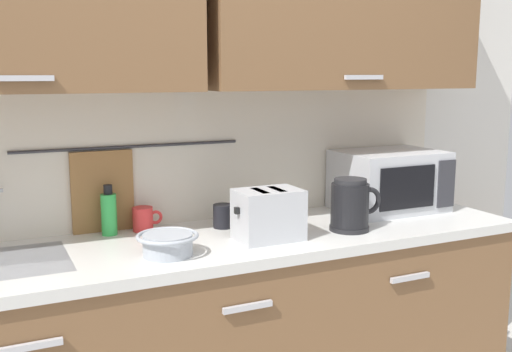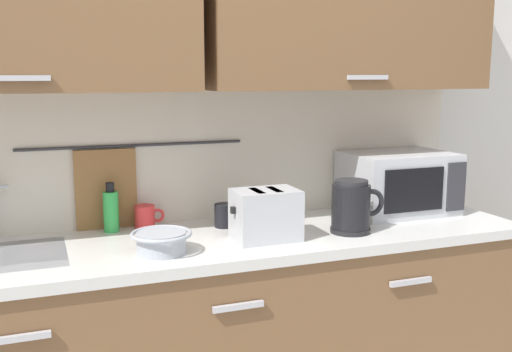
# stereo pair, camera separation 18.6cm
# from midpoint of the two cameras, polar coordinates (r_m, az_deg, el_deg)

# --- Properties ---
(counter_unit) EXTENTS (2.53, 0.64, 0.90)m
(counter_unit) POSITION_cam_midpoint_polar(r_m,az_deg,el_deg) (2.43, -2.13, -16.05)
(counter_unit) COLOR brown
(counter_unit) RESTS_ON ground
(back_wall_assembly) EXTENTS (3.70, 0.41, 2.50)m
(back_wall_assembly) POSITION_cam_midpoint_polar(r_m,az_deg,el_deg) (2.41, -3.85, 9.94)
(back_wall_assembly) COLOR silver
(back_wall_assembly) RESTS_ON ground
(microwave) EXTENTS (0.46, 0.35, 0.27)m
(microwave) POSITION_cam_midpoint_polar(r_m,az_deg,el_deg) (2.75, 15.34, -0.62)
(microwave) COLOR silver
(microwave) RESTS_ON counter_unit
(electric_kettle) EXTENTS (0.23, 0.16, 0.21)m
(electric_kettle) POSITION_cam_midpoint_polar(r_m,az_deg,el_deg) (2.37, 11.40, -2.94)
(electric_kettle) COLOR black
(electric_kettle) RESTS_ON counter_unit
(dish_soap_bottle) EXTENTS (0.06, 0.06, 0.20)m
(dish_soap_bottle) POSITION_cam_midpoint_polar(r_m,az_deg,el_deg) (2.38, -11.57, -3.25)
(dish_soap_bottle) COLOR green
(dish_soap_bottle) RESTS_ON counter_unit
(mug_near_sink) EXTENTS (0.12, 0.08, 0.09)m
(mug_near_sink) POSITION_cam_midpoint_polar(r_m,az_deg,el_deg) (2.41, -8.37, -3.91)
(mug_near_sink) COLOR red
(mug_near_sink) RESTS_ON counter_unit
(mixing_bowl) EXTENTS (0.21, 0.21, 0.08)m
(mixing_bowl) POSITION_cam_midpoint_polar(r_m,az_deg,el_deg) (2.08, -6.53, -6.21)
(mixing_bowl) COLOR #A5ADB7
(mixing_bowl) RESTS_ON counter_unit
(toaster) EXTENTS (0.26, 0.17, 0.19)m
(toaster) POSITION_cam_midpoint_polar(r_m,az_deg,el_deg) (2.22, 3.33, -3.74)
(toaster) COLOR #B7BABF
(toaster) RESTS_ON counter_unit
(mug_by_kettle) EXTENTS (0.12, 0.08, 0.09)m
(mug_by_kettle) POSITION_cam_midpoint_polar(r_m,az_deg,el_deg) (2.41, -0.79, -3.80)
(mug_by_kettle) COLOR black
(mug_by_kettle) RESTS_ON counter_unit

